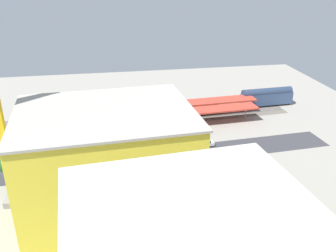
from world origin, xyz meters
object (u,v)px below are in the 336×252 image
box_truck_0 (132,156)px  street_tree_2 (143,149)px  box_truck_1 (159,158)px  parked_car_3 (108,152)px  parked_car_0 (204,144)px  freight_coach_far (116,114)px  box_truck_2 (157,157)px  locomotive (199,105)px  street_tree_1 (8,159)px  traffic_light (159,151)px  parked_car_1 (174,147)px  parked_car_2 (145,149)px  platform_canopy_near (158,114)px  construction_building (108,165)px  passenger_coach (267,97)px  street_tree_0 (173,147)px  platform_canopy_far (160,106)px

box_truck_0 → street_tree_2: street_tree_2 is taller
box_truck_1 → parked_car_3: bearing=-29.8°
parked_car_0 → freight_coach_far: bearing=-41.0°
box_truck_0 → box_truck_2: 5.87m
locomotive → street_tree_2: 39.42m
parked_car_0 → street_tree_1: 45.64m
street_tree_1 → street_tree_2: 28.23m
locomotive → traffic_light: size_ratio=2.34×
freight_coach_far → parked_car_1: (-13.29, 19.10, -2.28)m
parked_car_2 → freight_coach_far: bearing=-72.0°
street_tree_2 → parked_car_1: bearing=-136.4°
platform_canopy_near → street_tree_2: size_ratio=7.73×
construction_building → platform_canopy_near: bearing=-115.2°
platform_canopy_near → parked_car_1: (-1.89, 13.65, -3.43)m
parked_car_0 → street_tree_2: 18.92m
parked_car_1 → parked_car_0: bearing=-175.8°
box_truck_1 → locomotive: bearing=-119.0°
passenger_coach → street_tree_2: bearing=37.2°
parked_car_0 → parked_car_2: bearing=2.2°
parked_car_2 → parked_car_0: bearing=-177.8°
platform_canopy_near → parked_car_0: size_ratio=11.96×
platform_canopy_near → street_tree_0: bearing=90.5°
box_truck_0 → box_truck_1: box_truck_1 is taller
platform_canopy_far → construction_building: construction_building is taller
parked_car_2 → traffic_light: 8.76m
street_tree_0 → street_tree_2: bearing=1.3°
box_truck_0 → freight_coach_far: bearing=-83.8°
construction_building → parked_car_1: bearing=-129.4°
platform_canopy_near → platform_canopy_far: (-1.78, -6.75, 0.01)m
box_truck_1 → traffic_light: (0.16, 1.46, 2.52)m
parked_car_2 → street_tree_0: size_ratio=0.65×
street_tree_1 → parked_car_2: bearing=-164.7°
box_truck_2 → street_tree_2: (3.37, 2.32, 3.36)m
freight_coach_far → box_truck_2: (-8.32, 24.71, -1.47)m
parked_car_2 → platform_canopy_far: bearing=-108.9°
platform_canopy_far → parked_car_2: 21.83m
parked_car_2 → platform_canopy_near: bearing=-110.9°
street_tree_2 → box_truck_1: bearing=-156.3°
locomotive → parked_car_0: 25.08m
locomotive → freight_coach_far: size_ratio=0.74×
parked_car_2 → box_truck_2: box_truck_2 is taller
locomotive → parked_car_0: size_ratio=2.92×
platform_canopy_far → traffic_light: bearing=80.6°
street_tree_2 → traffic_light: bearing=-177.3°
locomotive → street_tree_0: 36.15m
platform_canopy_near → box_truck_1: 20.32m
street_tree_2 → street_tree_1: bearing=0.2°
locomotive → parked_car_2: locomotive is taller
construction_building → traffic_light: (-11.32, -14.65, -5.80)m
platform_canopy_far → box_truck_2: size_ratio=6.67×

